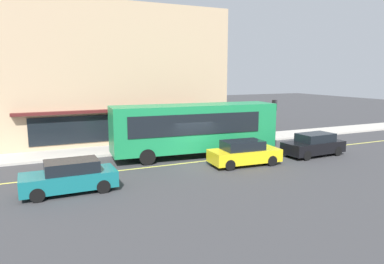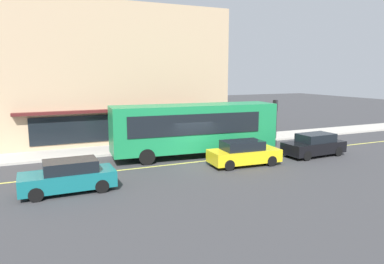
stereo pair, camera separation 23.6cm
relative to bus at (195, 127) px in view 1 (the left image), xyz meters
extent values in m
plane|color=#38383A|center=(-0.63, -1.45, -1.99)|extent=(120.00, 120.00, 0.00)
cube|color=#B2ADA3|center=(-0.63, 3.86, -1.91)|extent=(80.00, 3.06, 0.15)
cube|color=#D8D14C|center=(-0.63, -1.45, -1.98)|extent=(36.00, 0.16, 0.01)
cube|color=tan|center=(-4.32, 10.61, 3.42)|extent=(19.69, 10.44, 10.82)
cube|color=#4C1919|center=(-4.32, 5.14, 0.81)|extent=(13.79, 0.70, 0.20)
cube|color=black|center=(-4.32, 5.36, -0.49)|extent=(11.82, 0.08, 2.00)
cube|color=#197F47|center=(-0.04, 0.00, 0.01)|extent=(11.16, 3.31, 3.00)
cube|color=black|center=(5.40, -0.40, 0.37)|extent=(0.28, 2.10, 1.80)
cube|color=black|center=(-0.24, 1.29, 0.37)|extent=(8.78, 0.72, 1.32)
cube|color=black|center=(-0.43, -1.24, 0.37)|extent=(8.78, 0.72, 1.32)
cube|color=#0CF259|center=(5.47, -0.41, 1.26)|extent=(0.22, 1.90, 0.36)
cube|color=#2D2D33|center=(5.50, -0.41, -1.24)|extent=(0.34, 2.41, 0.40)
cylinder|color=black|center=(3.56, 0.87, -1.49)|extent=(1.02, 0.37, 1.00)
cylinder|color=black|center=(3.39, -1.39, -1.49)|extent=(1.02, 0.37, 1.00)
cylinder|color=black|center=(-3.46, 1.39, -1.49)|extent=(1.02, 0.37, 1.00)
cylinder|color=black|center=(-3.63, -0.86, -1.49)|extent=(1.02, 0.37, 1.00)
cylinder|color=#2D2D33|center=(8.63, 2.64, -0.24)|extent=(0.12, 0.12, 3.20)
cube|color=black|center=(8.63, 2.84, 0.91)|extent=(0.30, 0.30, 0.90)
sphere|color=red|center=(8.63, 3.01, 1.18)|extent=(0.18, 0.18, 0.18)
sphere|color=orange|center=(8.63, 3.01, 0.91)|extent=(0.18, 0.18, 0.18)
sphere|color=green|center=(8.63, 3.01, 0.64)|extent=(0.18, 0.18, 0.18)
cube|color=#14666B|center=(-8.48, -4.17, -1.39)|extent=(4.33, 1.87, 0.75)
cube|color=black|center=(-8.33, -4.17, -0.74)|extent=(2.43, 1.55, 0.55)
cylinder|color=black|center=(-9.88, -5.01, -1.67)|extent=(0.64, 0.23, 0.64)
cylinder|color=black|center=(-9.91, -3.37, -1.67)|extent=(0.64, 0.23, 0.64)
cylinder|color=black|center=(-7.04, -4.97, -1.67)|extent=(0.64, 0.23, 0.64)
cylinder|color=black|center=(-7.07, -3.33, -1.67)|extent=(0.64, 0.23, 0.64)
cube|color=yellow|center=(1.78, -3.32, -1.39)|extent=(4.40, 2.04, 0.75)
cube|color=black|center=(1.63, -3.31, -0.74)|extent=(2.49, 1.65, 0.55)
cylinder|color=black|center=(3.25, -2.58, -1.67)|extent=(0.65, 0.26, 0.64)
cylinder|color=black|center=(3.15, -4.22, -1.67)|extent=(0.65, 0.26, 0.64)
cylinder|color=black|center=(0.41, -2.42, -1.67)|extent=(0.65, 0.26, 0.64)
cylinder|color=black|center=(0.32, -4.05, -1.67)|extent=(0.65, 0.26, 0.64)
cube|color=black|center=(7.41, -3.13, -1.39)|extent=(4.39, 2.02, 0.75)
cube|color=black|center=(7.56, -3.12, -0.74)|extent=(2.48, 1.64, 0.55)
cylinder|color=black|center=(6.04, -4.02, -1.67)|extent=(0.65, 0.25, 0.64)
cylinder|color=black|center=(5.95, -2.38, -1.67)|extent=(0.65, 0.25, 0.64)
cylinder|color=black|center=(8.87, -3.87, -1.67)|extent=(0.65, 0.25, 0.64)
cylinder|color=black|center=(8.79, -2.23, -1.67)|extent=(0.65, 0.25, 0.64)
cylinder|color=black|center=(3.24, 4.72, -1.39)|extent=(0.18, 0.18, 0.89)
cylinder|color=maroon|center=(3.24, 4.72, -0.60)|extent=(0.34, 0.34, 0.70)
sphere|color=tan|center=(3.24, 4.72, -0.13)|extent=(0.25, 0.25, 0.25)
cylinder|color=black|center=(2.07, 4.35, -1.40)|extent=(0.18, 0.18, 0.87)
cylinder|color=#26723F|center=(2.07, 4.35, -0.62)|extent=(0.34, 0.34, 0.69)
sphere|color=tan|center=(2.07, 4.35, -0.15)|extent=(0.24, 0.24, 0.24)
camera|label=1|loc=(-9.82, -21.09, 3.54)|focal=33.01mm
camera|label=2|loc=(-9.60, -21.19, 3.54)|focal=33.01mm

